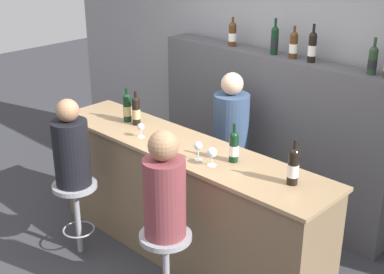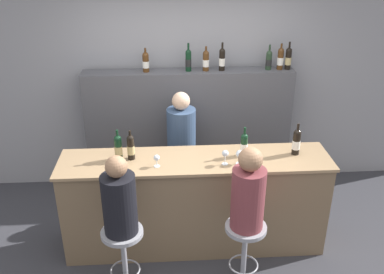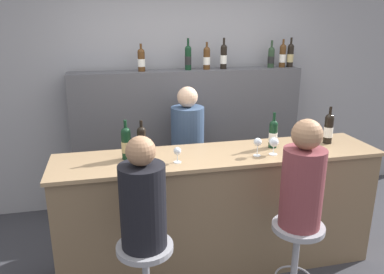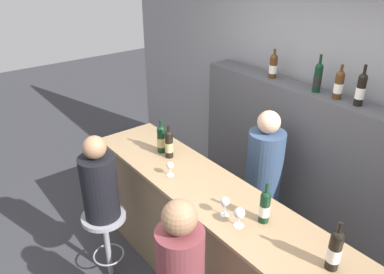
{
  "view_description": "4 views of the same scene",
  "coord_description": "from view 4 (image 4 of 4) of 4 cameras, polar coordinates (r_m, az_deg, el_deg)",
  "views": [
    {
      "loc": [
        2.79,
        -2.53,
        2.77
      ],
      "look_at": [
        0.16,
        0.22,
        1.18
      ],
      "focal_mm": 50.0,
      "sensor_mm": 36.0,
      "label": 1
    },
    {
      "loc": [
        -0.27,
        -3.41,
        3.07
      ],
      "look_at": [
        -0.04,
        0.21,
        1.32
      ],
      "focal_mm": 40.0,
      "sensor_mm": 36.0,
      "label": 2
    },
    {
      "loc": [
        -0.88,
        -2.49,
        2.08
      ],
      "look_at": [
        -0.23,
        0.31,
        1.19
      ],
      "focal_mm": 35.0,
      "sensor_mm": 36.0,
      "label": 3
    },
    {
      "loc": [
        1.77,
        -1.3,
        2.71
      ],
      "look_at": [
        -0.23,
        0.27,
        1.42
      ],
      "focal_mm": 35.0,
      "sensor_mm": 36.0,
      "label": 4
    }
  ],
  "objects": [
    {
      "name": "wine_bottle_backbar_0",
      "position": [
        3.72,
        12.29,
        10.54
      ],
      "size": [
        0.08,
        0.08,
        0.28
      ],
      "color": "#4C2D14",
      "rests_on": "back_bar_cabinet"
    },
    {
      "name": "wine_bottle_backbar_1",
      "position": [
        3.43,
        18.67,
        8.61
      ],
      "size": [
        0.07,
        0.07,
        0.33
      ],
      "color": "black",
      "rests_on": "back_bar_cabinet"
    },
    {
      "name": "wine_glass_1",
      "position": [
        2.6,
        5.05,
        -9.88
      ],
      "size": [
        0.06,
        0.06,
        0.15
      ],
      "color": "silver",
      "rests_on": "bar_counter"
    },
    {
      "name": "guest_seated_right",
      "position": [
        2.37,
        -1.8,
        -18.4
      ],
      "size": [
        0.3,
        0.3,
        0.79
      ],
      "color": "brown",
      "rests_on": "bar_stool_right"
    },
    {
      "name": "wall_back",
      "position": [
        3.75,
        19.68,
        3.21
      ],
      "size": [
        6.4,
        0.05,
        2.6
      ],
      "color": "gray",
      "rests_on": "ground_plane"
    },
    {
      "name": "back_bar_cabinet",
      "position": [
        3.8,
        16.61,
        -4.64
      ],
      "size": [
        2.52,
        0.28,
        1.58
      ],
      "color": "#4C4C51",
      "rests_on": "ground_plane"
    },
    {
      "name": "bar_counter",
      "position": [
        3.23,
        2.74,
        -15.78
      ],
      "size": [
        2.7,
        0.59,
        1.04
      ],
      "color": "brown",
      "rests_on": "ground_plane"
    },
    {
      "name": "wine_bottle_backbar_2",
      "position": [
        3.33,
        21.48,
        7.46
      ],
      "size": [
        0.07,
        0.07,
        0.29
      ],
      "color": "#4C2D14",
      "rests_on": "back_bar_cabinet"
    },
    {
      "name": "wine_bottle_counter_1",
      "position": [
        3.28,
        -3.53,
        -1.04
      ],
      "size": [
        0.07,
        0.07,
        0.31
      ],
      "color": "black",
      "rests_on": "bar_counter"
    },
    {
      "name": "bartender",
      "position": [
        3.61,
        10.63,
        -7.88
      ],
      "size": [
        0.33,
        0.33,
        1.48
      ],
      "color": "#334766",
      "rests_on": "ground_plane"
    },
    {
      "name": "wine_bottle_counter_0",
      "position": [
        3.37,
        -4.71,
        -0.27
      ],
      "size": [
        0.08,
        0.08,
        0.32
      ],
      "color": "black",
      "rests_on": "bar_counter"
    },
    {
      "name": "wine_bottle_counter_2",
      "position": [
        2.58,
        11.03,
        -10.34
      ],
      "size": [
        0.07,
        0.07,
        0.31
      ],
      "color": "black",
      "rests_on": "bar_counter"
    },
    {
      "name": "wine_glass_0",
      "position": [
        3.04,
        -3.36,
        -4.45
      ],
      "size": [
        0.06,
        0.06,
        0.12
      ],
      "color": "silver",
      "rests_on": "bar_counter"
    },
    {
      "name": "wine_bottle_counter_3",
      "position": [
        2.36,
        20.93,
        -15.73
      ],
      "size": [
        0.08,
        0.08,
        0.33
      ],
      "color": "black",
      "rests_on": "bar_counter"
    },
    {
      "name": "bar_stool_left",
      "position": [
        3.43,
        -13.08,
        -13.38
      ],
      "size": [
        0.38,
        0.38,
        0.67
      ],
      "color": "gray",
      "rests_on": "ground_plane"
    },
    {
      "name": "wine_bottle_backbar_3",
      "position": [
        3.25,
        24.33,
        6.67
      ],
      "size": [
        0.07,
        0.07,
        0.33
      ],
      "color": "black",
      "rests_on": "back_bar_cabinet"
    },
    {
      "name": "wine_glass_2",
      "position": [
        2.53,
        7.22,
        -11.51
      ],
      "size": [
        0.08,
        0.08,
        0.14
      ],
      "color": "silver",
      "rests_on": "bar_counter"
    },
    {
      "name": "guest_seated_left",
      "position": [
        3.16,
        -13.96,
        -6.84
      ],
      "size": [
        0.3,
        0.3,
        0.75
      ],
      "color": "black",
      "rests_on": "bar_stool_left"
    }
  ]
}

